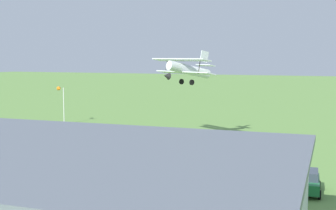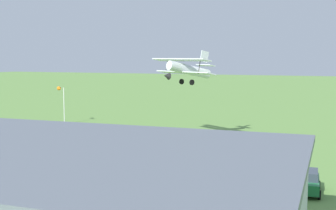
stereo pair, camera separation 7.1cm
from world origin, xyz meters
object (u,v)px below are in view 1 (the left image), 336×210
Objects in this scene: biplane at (187,69)px; car_green at (307,181)px; hangar at (16,197)px; person_at_fence_line at (126,162)px; windsock at (60,91)px; person_near_hangar_door at (262,164)px; person_beside_truck at (36,146)px; person_crossing_taxiway at (85,154)px; car_black at (35,160)px.

biplane is 2.23× the size of car_green.
car_green is at bearing 134.15° from biplane.
hangar is at bearing 51.15° from car_green.
person_at_fence_line is 31.90m from windsock.
person_at_fence_line reaches higher than person_near_hangar_door.
biplane is 5.38× the size of person_beside_truck.
windsock is at bearing -18.15° from biplane.
windsock is (16.81, -20.04, 4.19)m from person_crossing_taxiway.
hangar is 46.15m from windsock.
person_near_hangar_door and person_crossing_taxiway have the same top height.
car_black is 5.04m from person_crossing_taxiway.
car_green is at bearing -175.97° from car_black.
biplane is 18.65m from person_beside_truck.
windsock is (22.44, -22.30, 4.09)m from person_at_fence_line.
biplane is 16.77m from person_at_fence_line.
windsock reaches higher than car_black.
car_green is 2.41× the size of person_beside_truck.
windsock is (14.41, -24.47, 4.11)m from car_black.
person_near_hangar_door is at bearing 135.53° from biplane.
windsock reaches higher than person_beside_truck.
car_black is 28.69m from windsock.
person_at_fence_line is (11.02, 4.27, 0.10)m from person_near_hangar_door.
person_at_fence_line is 0.30× the size of windsock.
person_at_fence_line is at bearing 89.07° from biplane.
person_crossing_taxiway is (7.82, -18.94, -2.04)m from hangar.
car_green is at bearing 130.89° from person_near_hangar_door.
person_crossing_taxiway is at bearing -7.64° from car_green.
car_black is at bearing -54.86° from hangar.
car_black is (10.21, -14.51, -1.96)m from hangar.
person_beside_truck is (12.29, -3.45, -0.01)m from person_at_fence_line.
windsock is (10.15, -18.84, 4.10)m from person_beside_truck.
car_black is 8.32m from person_at_fence_line.
person_at_fence_line is (-8.03, -2.17, 0.02)m from car_black.
hangar is 3.26× the size of biplane.
person_beside_truck is at bearing -52.83° from car_black.
person_beside_truck is (27.48, -3.99, -0.04)m from car_green.
windsock is at bearing -61.69° from person_beside_truck.
person_beside_truck is (23.32, 0.82, 0.09)m from person_near_hangar_door.
car_black is at bearing 120.50° from windsock.
car_green is at bearing 148.75° from windsock.
biplane is (1.94, -31.54, 5.83)m from hangar.
hangar is at bearing 93.52° from biplane.
car_black is 20.11m from person_near_hangar_door.
hangar is at bearing 67.13° from person_near_hangar_door.
hangar reaches higher than person_at_fence_line.
person_near_hangar_door is 0.27× the size of windsock.
person_at_fence_line is (15.19, -0.54, -0.02)m from car_green.
hangar is 17.85m from car_black.
car_black is (23.22, 1.63, -0.04)m from car_green.
hangar is 5.25× the size of windsock.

